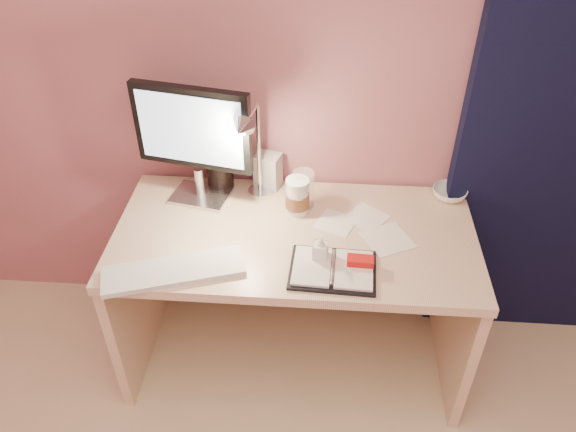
# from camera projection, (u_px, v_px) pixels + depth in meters

# --- Properties ---
(room) EXTENTS (3.50, 3.50, 3.50)m
(room) POSITION_uv_depth(u_px,v_px,m) (554.00, 109.00, 2.11)
(room) COLOR #C6B28E
(room) RESTS_ON ground
(desk) EXTENTS (1.40, 0.70, 0.73)m
(desk) POSITION_uv_depth(u_px,v_px,m) (295.00, 263.00, 2.36)
(desk) COLOR beige
(desk) RESTS_ON ground
(monitor) EXTENTS (0.47, 0.21, 0.50)m
(monitor) POSITION_uv_depth(u_px,v_px,m) (194.00, 135.00, 2.16)
(monitor) COLOR silver
(monitor) RESTS_ON desk
(keyboard) EXTENTS (0.52, 0.29, 0.02)m
(keyboard) POSITION_uv_depth(u_px,v_px,m) (174.00, 271.00, 1.98)
(keyboard) COLOR silver
(keyboard) RESTS_ON desk
(planner) EXTENTS (0.32, 0.24, 0.05)m
(planner) POSITION_uv_depth(u_px,v_px,m) (335.00, 269.00, 1.99)
(planner) COLOR black
(planner) RESTS_ON desk
(paper_a) EXTENTS (0.22, 0.22, 0.00)m
(paper_a) POSITION_uv_depth(u_px,v_px,m) (388.00, 239.00, 2.13)
(paper_a) COLOR silver
(paper_a) RESTS_ON desk
(paper_b) EXTENTS (0.18, 0.18, 0.00)m
(paper_b) POSITION_uv_depth(u_px,v_px,m) (336.00, 223.00, 2.21)
(paper_b) COLOR silver
(paper_b) RESTS_ON desk
(paper_c) EXTENTS (0.20, 0.20, 0.00)m
(paper_c) POSITION_uv_depth(u_px,v_px,m) (366.00, 217.00, 2.24)
(paper_c) COLOR silver
(paper_c) RESTS_ON desk
(coffee_cup) EXTENTS (0.10, 0.10, 0.16)m
(coffee_cup) POSITION_uv_depth(u_px,v_px,m) (297.00, 197.00, 2.23)
(coffee_cup) COLOR silver
(coffee_cup) RESTS_ON desk
(clear_cup) EXTENTS (0.09, 0.09, 0.16)m
(clear_cup) POSITION_uv_depth(u_px,v_px,m) (303.00, 189.00, 2.26)
(clear_cup) COLOR white
(clear_cup) RESTS_ON desk
(bowl) EXTENTS (0.18, 0.18, 0.04)m
(bowl) POSITION_uv_depth(u_px,v_px,m) (450.00, 193.00, 2.33)
(bowl) COLOR white
(bowl) RESTS_ON desk
(lotion_bottle) EXTENTS (0.06, 0.06, 0.12)m
(lotion_bottle) POSITION_uv_depth(u_px,v_px,m) (320.00, 248.00, 2.01)
(lotion_bottle) COLOR silver
(lotion_bottle) RESTS_ON desk
(dark_jar) EXTENTS (0.11, 0.11, 0.16)m
(dark_jar) POSITION_uv_depth(u_px,v_px,m) (220.00, 170.00, 2.37)
(dark_jar) COLOR black
(dark_jar) RESTS_ON desk
(product_box) EXTENTS (0.12, 0.11, 0.15)m
(product_box) POSITION_uv_depth(u_px,v_px,m) (268.00, 171.00, 2.37)
(product_box) COLOR #B2B1AD
(product_box) RESTS_ON desk
(desk_lamp) EXTENTS (0.13, 0.27, 0.44)m
(desk_lamp) POSITION_uv_depth(u_px,v_px,m) (261.00, 151.00, 2.12)
(desk_lamp) COLOR silver
(desk_lamp) RESTS_ON desk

